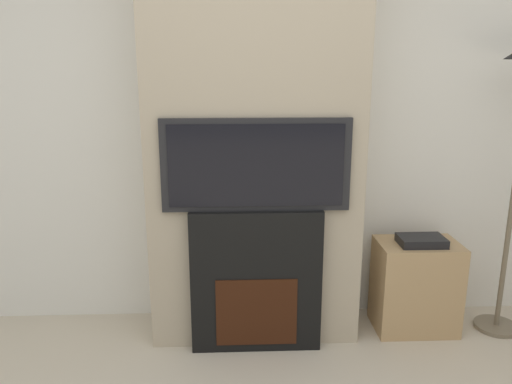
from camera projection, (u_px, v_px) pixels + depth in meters
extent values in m
cube|color=silver|center=(253.00, 105.00, 3.00)|extent=(6.00, 0.06, 2.70)
cube|color=tan|center=(254.00, 109.00, 2.78)|extent=(1.19, 0.41, 2.70)
cube|color=black|center=(256.00, 280.00, 2.81)|extent=(0.73, 0.14, 0.82)
cube|color=#33160A|center=(257.00, 313.00, 2.78)|extent=(0.45, 0.01, 0.40)
cube|color=black|center=(256.00, 165.00, 2.64)|extent=(1.01, 0.06, 0.50)
cube|color=black|center=(256.00, 166.00, 2.61)|extent=(0.92, 0.01, 0.44)
cylinder|color=#726651|center=(496.00, 326.00, 3.10)|extent=(0.26, 0.26, 0.03)
cube|color=tan|center=(415.00, 286.00, 3.04)|extent=(0.48, 0.32, 0.56)
cube|color=black|center=(421.00, 241.00, 2.93)|extent=(0.27, 0.18, 0.05)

